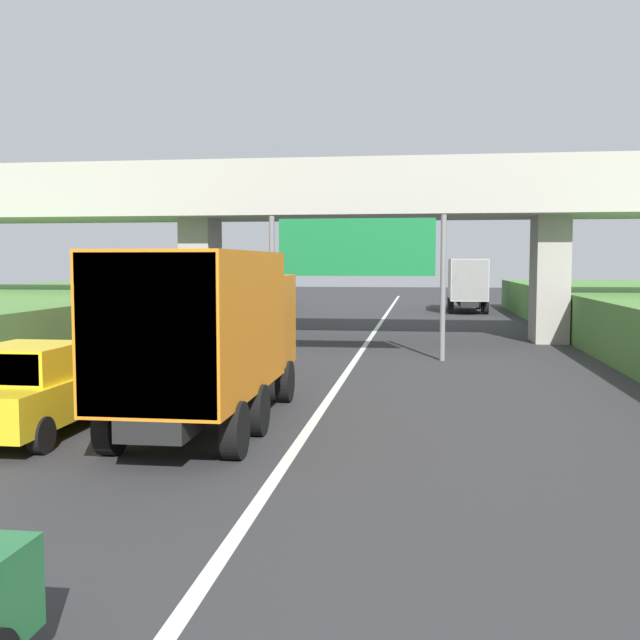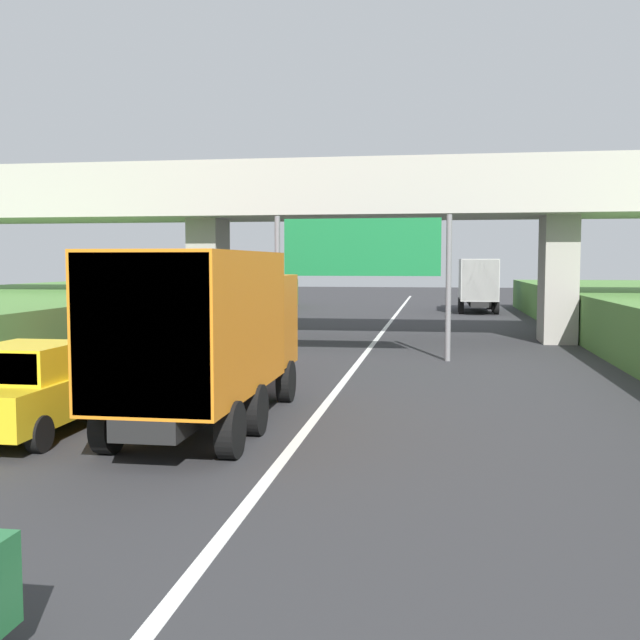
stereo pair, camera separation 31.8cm
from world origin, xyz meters
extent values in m
cube|color=white|center=(0.00, 27.36, 0.00)|extent=(0.20, 94.71, 0.01)
cube|color=#ADA89E|center=(0.00, 34.20, 5.63)|extent=(40.00, 4.80, 1.10)
cube|color=#ADA89E|center=(0.00, 31.98, 6.73)|extent=(40.00, 0.36, 1.10)
cube|color=#ADA89E|center=(0.00, 36.42, 6.73)|extent=(40.00, 0.36, 1.10)
cube|color=#9F9A91|center=(-7.29, 34.20, 2.54)|extent=(1.30, 2.20, 5.08)
cube|color=#9F9A91|center=(7.29, 34.20, 2.54)|extent=(1.30, 2.20, 5.08)
cylinder|color=slate|center=(-2.85, 27.71, 2.39)|extent=(0.18, 0.18, 4.78)
cylinder|color=slate|center=(2.85, 27.71, 2.39)|extent=(0.18, 0.18, 4.78)
cube|color=#167238|center=(0.00, 27.71, 3.73)|extent=(5.20, 0.12, 1.90)
cube|color=white|center=(0.00, 27.70, 3.73)|extent=(4.89, 0.01, 1.67)
cube|color=black|center=(-1.94, 17.27, 0.66)|extent=(1.10, 7.30, 0.36)
cube|color=orange|center=(-1.94, 19.87, 1.89)|extent=(2.10, 2.10, 2.10)
cube|color=#2D3842|center=(-1.94, 20.89, 2.19)|extent=(1.89, 0.06, 0.90)
cube|color=orange|center=(-1.94, 16.22, 2.14)|extent=(2.30, 5.20, 2.60)
cube|color=#AC5B13|center=(-1.94, 13.64, 2.14)|extent=(2.21, 0.04, 2.50)
cylinder|color=black|center=(-2.91, 19.87, 0.48)|extent=(0.30, 0.96, 0.96)
cylinder|color=black|center=(-0.97, 19.87, 0.48)|extent=(0.30, 0.96, 0.96)
cylinder|color=black|center=(-3.01, 14.79, 0.48)|extent=(0.30, 0.96, 0.96)
cylinder|color=black|center=(-0.87, 14.79, 0.48)|extent=(0.30, 0.96, 0.96)
cylinder|color=black|center=(-3.01, 16.48, 0.48)|extent=(0.30, 0.96, 0.96)
cylinder|color=black|center=(-0.87, 16.48, 0.48)|extent=(0.30, 0.96, 0.96)
cube|color=black|center=(5.07, 52.77, 0.66)|extent=(1.10, 7.30, 0.36)
cube|color=#233D9E|center=(5.07, 55.37, 1.89)|extent=(2.10, 2.10, 2.10)
cube|color=#2D3842|center=(5.07, 56.39, 2.19)|extent=(1.89, 0.06, 0.90)
cube|color=#B7B7B2|center=(5.07, 51.72, 2.14)|extent=(2.30, 5.20, 2.60)
cube|color=gray|center=(5.07, 49.14, 2.14)|extent=(2.21, 0.04, 2.50)
cylinder|color=black|center=(4.10, 55.37, 0.48)|extent=(0.30, 0.96, 0.96)
cylinder|color=black|center=(6.04, 55.37, 0.48)|extent=(0.30, 0.96, 0.96)
cylinder|color=black|center=(4.00, 50.29, 0.48)|extent=(0.30, 0.96, 0.96)
cylinder|color=black|center=(6.14, 50.29, 0.48)|extent=(0.30, 0.96, 0.96)
cylinder|color=black|center=(4.00, 51.98, 0.48)|extent=(0.30, 0.96, 0.96)
cylinder|color=black|center=(6.14, 51.98, 0.48)|extent=(0.30, 0.96, 0.96)
cube|color=black|center=(-5.07, 24.17, 0.66)|extent=(1.10, 7.30, 0.36)
cube|color=red|center=(-5.07, 26.77, 1.89)|extent=(2.10, 2.10, 2.10)
cube|color=#2D3842|center=(-5.07, 27.79, 2.19)|extent=(1.89, 0.06, 0.90)
cube|color=red|center=(-5.07, 23.12, 2.14)|extent=(2.30, 5.20, 2.60)
cube|color=maroon|center=(-5.07, 20.54, 2.14)|extent=(2.21, 0.04, 2.50)
cylinder|color=black|center=(-6.04, 26.77, 0.48)|extent=(0.30, 0.96, 0.96)
cylinder|color=black|center=(-4.10, 26.77, 0.48)|extent=(0.30, 0.96, 0.96)
cylinder|color=black|center=(-6.14, 21.69, 0.48)|extent=(0.30, 0.96, 0.96)
cylinder|color=black|center=(-4.00, 21.69, 0.48)|extent=(0.30, 0.96, 0.96)
cylinder|color=black|center=(-6.14, 23.38, 0.48)|extent=(0.30, 0.96, 0.96)
cylinder|color=black|center=(-4.00, 23.38, 0.48)|extent=(0.30, 0.96, 0.96)
cube|color=gold|center=(-5.01, 15.92, 0.70)|extent=(1.76, 4.10, 0.76)
cube|color=gold|center=(-5.01, 15.77, 1.40)|extent=(1.56, 1.90, 0.64)
cube|color=#2D3842|center=(-5.01, 14.85, 1.40)|extent=(1.44, 0.06, 0.54)
cylinder|color=black|center=(-5.83, 17.20, 0.32)|extent=(0.22, 0.64, 0.64)
cylinder|color=black|center=(-4.19, 17.20, 0.32)|extent=(0.22, 0.64, 0.64)
cylinder|color=black|center=(-4.19, 14.65, 0.32)|extent=(0.22, 0.64, 0.64)
cylinder|color=orange|center=(-6.73, 21.29, 0.45)|extent=(0.56, 0.56, 0.90)
cylinder|color=white|center=(-6.73, 21.29, 0.52)|extent=(0.57, 0.57, 0.12)
cylinder|color=orange|center=(-6.68, 26.70, 0.45)|extent=(0.56, 0.56, 0.90)
cylinder|color=white|center=(-6.68, 26.70, 0.52)|extent=(0.57, 0.57, 0.12)
camera|label=1|loc=(2.16, 3.01, 3.24)|focal=41.84mm
camera|label=2|loc=(2.47, 3.06, 3.24)|focal=41.84mm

